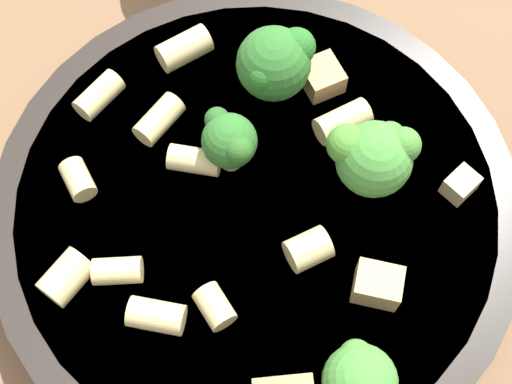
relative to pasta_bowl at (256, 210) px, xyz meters
name	(u,v)px	position (x,y,z in m)	size (l,w,h in m)	color
ground_plane	(256,224)	(0.00, 0.00, -0.02)	(2.00, 2.00, 0.00)	brown
pasta_bowl	(256,210)	(0.00, 0.00, 0.00)	(0.28, 0.28, 0.03)	#28231E
broccoli_floret_0	(275,63)	(0.04, 0.05, 0.04)	(0.04, 0.04, 0.05)	#84AD60
broccoli_floret_1	(374,156)	(0.06, -0.02, 0.04)	(0.04, 0.04, 0.05)	#84AD60
broccoli_floret_2	(233,139)	(0.00, 0.03, 0.04)	(0.03, 0.04, 0.04)	#9EC175
broccoli_floret_3	(360,382)	(-0.01, -0.11, 0.04)	(0.03, 0.03, 0.04)	#9EC175
rigatoni_0	(99,95)	(-0.04, 0.10, 0.02)	(0.01, 0.01, 0.03)	#E0C67F
rigatoni_1	(343,122)	(0.06, 0.01, 0.02)	(0.02, 0.02, 0.03)	#E0C67F
rigatoni_2	(118,272)	(-0.08, 0.00, 0.02)	(0.01, 0.01, 0.02)	#E0C67F
rigatoni_3	(159,119)	(-0.02, 0.07, 0.02)	(0.01, 0.01, 0.03)	#E0C67F
rigatoni_4	(194,160)	(-0.02, 0.03, 0.02)	(0.01, 0.01, 0.03)	#E0C67F
rigatoni_5	(156,316)	(-0.07, -0.03, 0.02)	(0.01, 0.01, 0.03)	#E0C67F
rigatoni_6	(215,307)	(-0.05, -0.04, 0.02)	(0.01, 0.01, 0.02)	#E0C67F
rigatoni_7	(184,48)	(0.01, 0.10, 0.02)	(0.02, 0.02, 0.03)	#E0C67F
rigatoni_8	(66,277)	(-0.10, 0.01, 0.02)	(0.02, 0.02, 0.02)	#E0C67F
rigatoni_9	(78,180)	(-0.08, 0.06, 0.02)	(0.01, 0.01, 0.02)	#E0C67F
rigatoni_10	(308,249)	(0.01, -0.04, 0.02)	(0.02, 0.02, 0.02)	#E0C67F
chicken_chunk_0	(377,285)	(0.03, -0.07, 0.02)	(0.02, 0.02, 0.02)	tan
chicken_chunk_1	(322,77)	(0.07, 0.04, 0.02)	(0.02, 0.02, 0.01)	tan
chicken_chunk_3	(460,185)	(0.09, -0.05, 0.02)	(0.02, 0.01, 0.01)	tan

